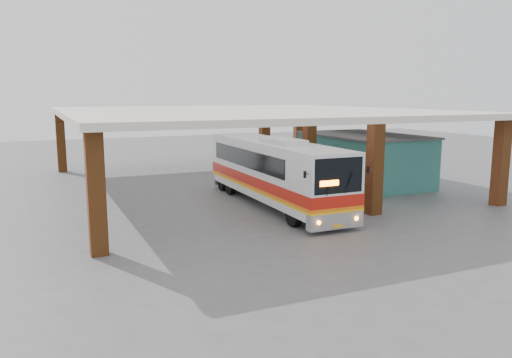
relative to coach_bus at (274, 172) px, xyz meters
The scene contains 8 objects.
ground 1.88m from the coach_bus, 59.58° to the right, with size 90.00×90.00×0.00m, color #515154.
brick_columns 4.74m from the coach_bus, 67.44° to the left, with size 20.10×21.60×4.35m.
canopy_roof 6.54m from the coach_bus, 81.45° to the left, with size 21.00×23.00×0.30m, color silver.
shop_building 8.56m from the coach_bus, 23.07° to the left, with size 5.20×8.20×3.11m.
coach_bus is the anchor object (origin of this frame).
motorcycle 5.70m from the coach_bus, 24.38° to the left, with size 0.75×2.16×1.14m, color black.
pedestrian 2.93m from the coach_bus, 36.05° to the right, with size 0.57×0.37×1.56m, color red.
red_chair 7.13m from the coach_bus, 38.52° to the left, with size 0.45×0.45×0.84m.
Camera 1 is at (-11.37, -21.56, 5.53)m, focal length 35.00 mm.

